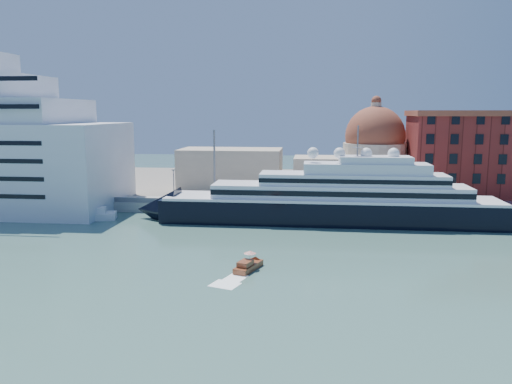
# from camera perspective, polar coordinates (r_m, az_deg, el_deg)

# --- Properties ---
(ground) EXTENTS (400.00, 400.00, 0.00)m
(ground) POSITION_cam_1_polar(r_m,az_deg,el_deg) (92.27, 3.61, -6.48)
(ground) COLOR #376057
(ground) RESTS_ON ground
(quay) EXTENTS (180.00, 10.00, 2.50)m
(quay) POSITION_cam_1_polar(r_m,az_deg,el_deg) (125.08, 4.42, -1.76)
(quay) COLOR gray
(quay) RESTS_ON ground
(land) EXTENTS (260.00, 72.00, 2.00)m
(land) POSITION_cam_1_polar(r_m,az_deg,el_deg) (165.55, 4.95, 0.82)
(land) COLOR slate
(land) RESTS_ON ground
(quay_fence) EXTENTS (180.00, 0.10, 1.20)m
(quay_fence) POSITION_cam_1_polar(r_m,az_deg,el_deg) (120.32, 4.35, -1.29)
(quay_fence) COLOR slate
(quay_fence) RESTS_ON quay
(superyacht) EXTENTS (85.76, 11.89, 25.63)m
(superyacht) POSITION_cam_1_polar(r_m,az_deg,el_deg) (113.62, 7.21, -1.28)
(superyacht) COLOR black
(superyacht) RESTS_ON ground
(service_barge) EXTENTS (14.28, 7.94, 3.05)m
(service_barge) POSITION_cam_1_polar(r_m,az_deg,el_deg) (122.57, -18.72, -2.62)
(service_barge) COLOR white
(service_barge) RESTS_ON ground
(water_taxi) EXTENTS (4.23, 6.97, 3.14)m
(water_taxi) POSITION_cam_1_polar(r_m,az_deg,el_deg) (79.81, -0.92, -8.40)
(water_taxi) COLOR maroon
(water_taxi) RESTS_ON ground
(warehouse) EXTENTS (43.00, 19.00, 23.25)m
(warehouse) POSITION_cam_1_polar(r_m,az_deg,el_deg) (149.03, 25.22, 4.02)
(warehouse) COLOR maroon
(warehouse) RESTS_ON land
(church) EXTENTS (66.00, 18.00, 25.50)m
(church) POSITION_cam_1_polar(r_m,az_deg,el_deg) (147.16, 7.30, 3.63)
(church) COLOR beige
(church) RESTS_ON land
(lamp_posts) EXTENTS (120.80, 2.40, 18.00)m
(lamp_posts) POSITION_cam_1_polar(r_m,az_deg,el_deg) (123.14, -1.47, 2.14)
(lamp_posts) COLOR slate
(lamp_posts) RESTS_ON quay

